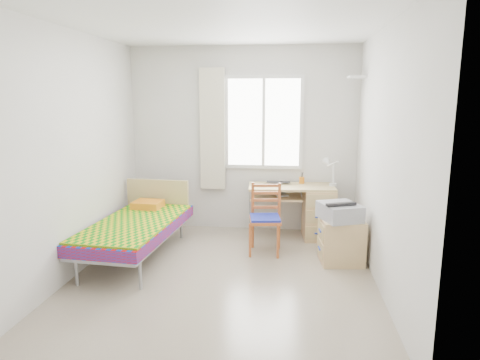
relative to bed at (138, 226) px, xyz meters
name	(u,v)px	position (x,y,z in m)	size (l,w,h in m)	color
floor	(224,276)	(1.12, -0.46, -0.39)	(3.50, 3.50, 0.00)	#BCAD93
ceiling	(222,23)	(1.12, -0.46, 2.21)	(3.50, 3.50, 0.00)	white
wall_back	(243,140)	(1.12, 1.29, 0.91)	(3.20, 3.20, 0.00)	silver
wall_left	(75,154)	(-0.48, -0.46, 0.91)	(3.50, 3.50, 0.00)	silver
wall_right	(384,160)	(2.72, -0.46, 0.91)	(3.50, 3.50, 0.00)	silver
window	(264,123)	(1.42, 1.27, 1.16)	(1.10, 0.04, 1.30)	white
curtain	(212,130)	(0.70, 1.22, 1.06)	(0.35, 0.05, 1.70)	beige
floating_shelf	(356,77)	(2.61, 0.94, 1.76)	(0.20, 0.32, 0.03)	white
bed	(138,226)	(0.00, 0.00, 0.00)	(0.98, 1.89, 0.79)	#92949A
desk	(313,210)	(2.13, 0.98, 0.01)	(1.19, 0.62, 0.72)	tan
chair	(266,214)	(1.52, 0.35, 0.10)	(0.42, 0.42, 0.86)	#A74D20
cabinet	(341,241)	(2.41, 0.10, -0.12)	(0.53, 0.47, 0.52)	tan
printer	(340,211)	(2.38, 0.09, 0.23)	(0.54, 0.57, 0.20)	#929399
laptop	(278,183)	(1.64, 1.06, 0.35)	(0.32, 0.21, 0.03)	black
pen_cup	(302,180)	(1.97, 1.14, 0.38)	(0.07, 0.07, 0.09)	orange
task_lamp	(330,168)	(2.32, 0.92, 0.59)	(0.23, 0.32, 0.41)	white
book	(275,195)	(1.60, 0.96, 0.20)	(0.17, 0.23, 0.02)	gray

